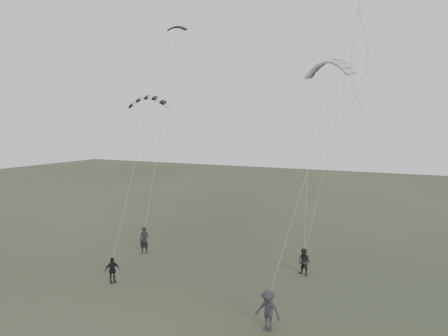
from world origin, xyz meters
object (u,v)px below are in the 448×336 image
at_px(flyer_far, 268,310).
at_px(kite_dark_small, 177,27).
at_px(flyer_left, 144,240).
at_px(kite_striped, 149,97).
at_px(flyer_right, 304,262).
at_px(flyer_center, 112,270).
at_px(kite_pale_large, 329,62).

relative_size(flyer_far, kite_dark_small, 1.15).
height_order(flyer_left, kite_striped, kite_striped).
height_order(flyer_right, flyer_center, flyer_right).
distance_m(flyer_center, flyer_far, 10.86).
bearing_deg(flyer_right, kite_pale_large, 109.38).
bearing_deg(kite_pale_large, flyer_left, -122.81).
xyz_separation_m(flyer_left, kite_striped, (1.71, -1.46, 10.51)).
height_order(flyer_right, kite_pale_large, kite_pale_large).
xyz_separation_m(flyer_right, kite_dark_small, (-13.30, 6.06, 17.12)).
bearing_deg(flyer_right, kite_dark_small, 172.22).
bearing_deg(flyer_left, flyer_far, -45.02).
bearing_deg(flyer_far, kite_striped, 156.61).
relative_size(kite_pale_large, kite_striped, 1.51).
relative_size(flyer_right, flyer_center, 1.10).
distance_m(flyer_left, flyer_right, 12.15).
height_order(flyer_left, flyer_center, flyer_left).
relative_size(flyer_center, kite_dark_small, 0.93).
xyz_separation_m(flyer_left, kite_pale_large, (11.82, 7.42, 13.38)).
distance_m(kite_pale_large, kite_striped, 13.76).
distance_m(flyer_left, flyer_center, 6.21).
xyz_separation_m(flyer_right, kite_pale_large, (-0.32, 6.78, 13.50)).
bearing_deg(kite_striped, kite_dark_small, 85.20).
height_order(flyer_left, kite_pale_large, kite_pale_large).
relative_size(flyer_left, flyer_center, 1.25).
height_order(flyer_far, kite_dark_small, kite_dark_small).
bearing_deg(flyer_right, flyer_far, -69.27).
distance_m(flyer_right, kite_striped, 15.04).
bearing_deg(kite_dark_small, flyer_far, -61.72).
height_order(flyer_left, flyer_right, flyer_left).
distance_m(flyer_far, kite_pale_large, 20.04).
relative_size(flyer_far, kite_pale_large, 0.46).
bearing_deg(flyer_right, flyer_left, -160.28).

